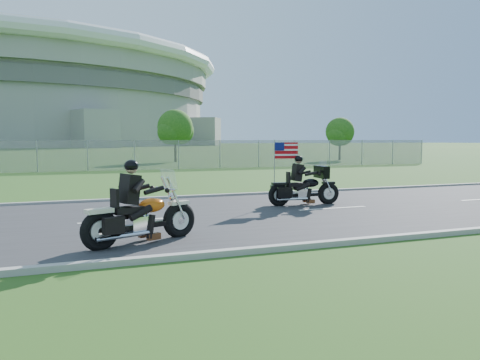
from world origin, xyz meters
name	(u,v)px	position (x,y,z in m)	size (l,w,h in m)	color
ground	(202,218)	(0.00, 0.00, 0.00)	(420.00, 420.00, 0.00)	#1F4E18
road	(202,217)	(0.00, 0.00, 0.02)	(120.00, 8.00, 0.04)	#28282B
curb_north	(170,198)	(0.00, 4.05, 0.05)	(120.00, 0.18, 0.12)	#9E9B93
curb_south	(262,250)	(0.00, -4.05, 0.05)	(120.00, 0.18, 0.12)	#9E9B93
fence	(37,156)	(-5.00, 20.00, 1.00)	(60.00, 0.03, 2.00)	gray
stadium	(13,100)	(-20.00, 170.00, 15.58)	(140.40, 140.40, 29.20)	#A3A099
tree_fence_near	(175,129)	(6.04, 30.04, 2.97)	(3.52, 3.28, 4.75)	#382316
tree_fence_far	(340,133)	(22.04, 28.03, 2.64)	(3.08, 2.87, 4.20)	#382316
motorcycle_lead	(140,218)	(-1.99, -2.65, 0.53)	(2.40, 1.20, 1.69)	black
motorcycle_follow	(304,189)	(3.57, 1.00, 0.54)	(2.35, 0.81, 1.96)	black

